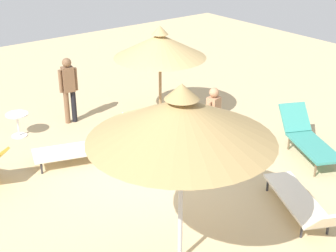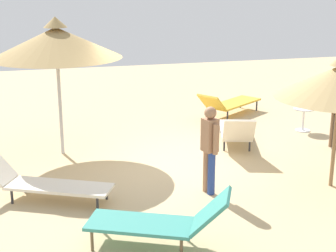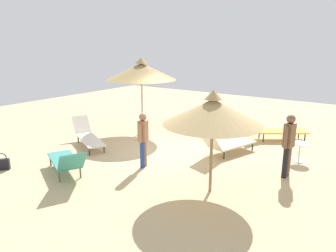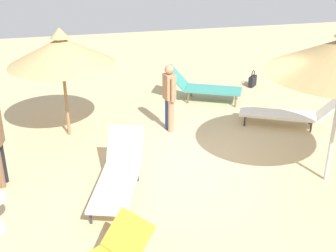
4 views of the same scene
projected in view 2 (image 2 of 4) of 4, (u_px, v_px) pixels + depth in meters
The scene contains 8 objects.
ground at pixel (167, 164), 10.60m from camera, with size 24.00×24.00×0.10m, color tan.
parasol_umbrella_far_right at pixel (56, 42), 10.45m from camera, with size 2.69×2.69×2.92m.
lounge_chair_edge at pixel (162, 220), 7.13m from camera, with size 1.43×2.08×0.89m.
lounge_chair_near_left at pixel (229, 103), 13.99m from camera, with size 1.79×2.19×0.76m.
lounge_chair_near_right at pixel (236, 130), 11.52m from camera, with size 2.18×1.27×0.87m.
lounge_chair_far_left at pixel (42, 181), 8.70m from camera, with size 1.52×2.31×0.84m.
person_standing_center at pixel (210, 145), 8.85m from camera, with size 0.43×0.27×1.57m.
side_table_round at pixel (304, 115), 12.65m from camera, with size 0.53×0.53×0.58m.
Camera 2 is at (-9.62, 2.55, 3.68)m, focal length 54.76 mm.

